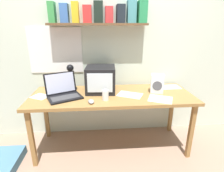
{
  "coord_description": "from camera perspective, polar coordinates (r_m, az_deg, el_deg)",
  "views": [
    {
      "loc": [
        -0.15,
        -1.89,
        1.45
      ],
      "look_at": [
        0.0,
        0.0,
        0.81
      ],
      "focal_mm": 28.0,
      "sensor_mm": 36.0,
      "label": 1
    }
  ],
  "objects": [
    {
      "name": "back_wall",
      "position": [
        2.3,
        -0.97,
        15.11
      ],
      "size": [
        5.6,
        0.24,
        2.6
      ],
      "color": "silver",
      "rests_on": "ground_plane"
    },
    {
      "name": "printed_handout",
      "position": [
        2.4,
        18.51,
        -0.31
      ],
      "size": [
        0.24,
        0.17,
        0.0
      ],
      "rotation": [
        0.0,
        0.0,
        0.01
      ],
      "color": "white",
      "rests_on": "corner_desk"
    },
    {
      "name": "space_heater",
      "position": [
        2.12,
        14.49,
        0.77
      ],
      "size": [
        0.17,
        0.14,
        0.22
      ],
      "rotation": [
        0.0,
        0.0,
        -0.25
      ],
      "color": "white",
      "rests_on": "corner_desk"
    },
    {
      "name": "loose_paper_near_monitor",
      "position": [
        1.97,
        15.5,
        -4.13
      ],
      "size": [
        0.31,
        0.29,
        0.0
      ],
      "rotation": [
        0.0,
        0.0,
        -0.43
      ],
      "color": "white",
      "rests_on": "corner_desk"
    },
    {
      "name": "crt_monitor",
      "position": [
        2.1,
        -3.73,
        2.26
      ],
      "size": [
        0.36,
        0.37,
        0.3
      ],
      "rotation": [
        0.0,
        0.0,
        -0.06
      ],
      "color": "black",
      "rests_on": "corner_desk"
    },
    {
      "name": "open_notebook",
      "position": [
        2.12,
        -22.36,
        -3.2
      ],
      "size": [
        0.23,
        0.22,
        0.0
      ],
      "rotation": [
        0.0,
        0.0,
        -0.48
      ],
      "color": "white",
      "rests_on": "corner_desk"
    },
    {
      "name": "corner_desk",
      "position": [
        2.06,
        0.0,
        -4.13
      ],
      "size": [
        1.86,
        0.68,
        0.71
      ],
      "color": "olive",
      "rests_on": "ground_plane"
    },
    {
      "name": "computer_mouse",
      "position": [
        1.82,
        -6.85,
        -5.01
      ],
      "size": [
        0.08,
        0.11,
        0.03
      ],
      "rotation": [
        0.0,
        0.0,
        0.19
      ],
      "color": "gray",
      "rests_on": "corner_desk"
    },
    {
      "name": "desk_lamp",
      "position": [
        2.18,
        -13.35,
        3.33
      ],
      "size": [
        0.14,
        0.16,
        0.32
      ],
      "rotation": [
        0.0,
        0.0,
        0.19
      ],
      "color": "black",
      "rests_on": "corner_desk"
    },
    {
      "name": "laptop",
      "position": [
        2.02,
        -15.72,
        -1.59
      ],
      "size": [
        0.44,
        0.42,
        0.26
      ],
      "rotation": [
        0.0,
        0.0,
        0.45
      ],
      "color": "black",
      "rests_on": "corner_desk"
    },
    {
      "name": "loose_paper_near_laptop",
      "position": [
        2.02,
        5.84,
        -2.87
      ],
      "size": [
        0.32,
        0.28,
        0.0
      ],
      "rotation": [
        0.0,
        0.0,
        -0.47
      ],
      "color": "white",
      "rests_on": "corner_desk"
    },
    {
      "name": "ground_plane",
      "position": [
        2.39,
        0.0,
        -18.73
      ],
      "size": [
        12.0,
        12.0,
        0.0
      ],
      "primitive_type": "plane",
      "color": "#997965"
    },
    {
      "name": "juice_glass",
      "position": [
        1.86,
        -2.17,
        -3.13
      ],
      "size": [
        0.07,
        0.07,
        0.11
      ],
      "color": "white",
      "rests_on": "corner_desk"
    }
  ]
}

